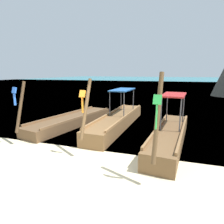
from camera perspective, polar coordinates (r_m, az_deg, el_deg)
name	(u,v)px	position (r m, az deg, el deg)	size (l,w,h in m)	color
ground	(77,168)	(6.21, -10.28, -16.21)	(120.00, 120.00, 0.00)	beige
sea_water	(165,81)	(66.42, 15.62, 8.85)	(120.00, 120.00, 0.00)	#147A89
longtail_boat_blue_ribbon	(72,121)	(10.85, -11.83, -2.51)	(2.44, 6.36, 2.54)	brown
longtail_boat_orange_ribbon	(118,120)	(10.27, 1.69, -2.43)	(1.37, 7.38, 2.68)	brown
longtail_boat_green_ribbon	(170,135)	(8.20, 16.75, -6.65)	(1.63, 6.09, 2.91)	brown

